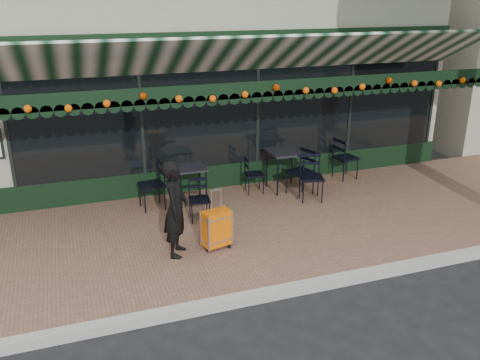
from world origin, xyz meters
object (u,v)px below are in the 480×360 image
object	(u,v)px
chair_a_right	(346,158)
chair_b_left	(152,185)
cafe_table_b	(190,170)
chair_b_right	(254,175)
chair_b_front	(199,200)
cafe_table_a	(285,155)
suitcase	(217,229)
chair_a_front	(311,178)
chair_a_left	(300,172)
woman	(176,209)

from	to	relation	value
chair_a_right	chair_b_left	distance (m)	4.35
cafe_table_b	chair_b_left	xyz separation A→B (m)	(-0.77, -0.05, -0.19)
chair_b_left	chair_b_right	distance (m)	2.15
chair_b_front	cafe_table_a	bearing A→B (deg)	30.22
chair_a_right	suitcase	bearing A→B (deg)	113.23
chair_b_right	chair_b_front	size ratio (longest dim) A/B	0.98
cafe_table_b	chair_b_front	bearing A→B (deg)	-93.64
cafe_table_a	cafe_table_b	xyz separation A→B (m)	(-2.02, -0.02, -0.10)
suitcase	chair_a_front	xyz separation A→B (m)	(2.36, 1.34, 0.12)
chair_a_front	cafe_table_a	bearing A→B (deg)	125.50
chair_b_left	chair_b_right	size ratio (longest dim) A/B	1.24
chair_a_left	chair_b_left	size ratio (longest dim) A/B	1.00
chair_a_front	chair_b_left	xyz separation A→B (m)	(-3.05, 0.62, 0.01)
woman	chair_a_right	bearing A→B (deg)	-39.36
suitcase	chair_b_front	distance (m)	1.15
woman	chair_a_right	size ratio (longest dim) A/B	1.66
cafe_table_b	chair_b_left	distance (m)	0.79
cafe_table_b	chair_a_right	distance (m)	3.59
cafe_table_a	chair_a_right	xyz separation A→B (m)	(1.56, 0.20, -0.30)
chair_a_right	chair_a_front	distance (m)	1.58
chair_b_right	chair_b_left	bearing A→B (deg)	100.12
suitcase	chair_b_left	bearing A→B (deg)	94.56
chair_b_left	chair_b_front	distance (m)	1.09
chair_a_front	suitcase	bearing A→B (deg)	-135.18
woman	cafe_table_b	xyz separation A→B (m)	(0.72, 2.00, -0.11)
chair_a_left	suitcase	bearing A→B (deg)	-71.87
chair_b_right	suitcase	bearing A→B (deg)	151.55
cafe_table_b	chair_b_left	size ratio (longest dim) A/B	0.79
chair_a_front	woman	bearing A→B (deg)	-140.99
chair_a_left	cafe_table_b	bearing A→B (deg)	-116.53
chair_b_right	cafe_table_a	bearing A→B (deg)	-91.04
woman	cafe_table_a	world-z (taller)	woman
suitcase	cafe_table_a	bearing A→B (deg)	29.29
chair_a_right	chair_a_left	bearing A→B (deg)	103.29
chair_a_left	woman	bearing A→B (deg)	-78.62
suitcase	cafe_table_b	xyz separation A→B (m)	(0.08, 2.01, 0.32)
suitcase	chair_a_left	bearing A→B (deg)	21.72
chair_a_right	chair_b_front	distance (m)	3.79
cafe_table_a	chair_a_left	xyz separation A→B (m)	(0.19, -0.34, -0.29)
chair_a_front	chair_b_front	size ratio (longest dim) A/B	1.20
chair_a_right	chair_a_front	size ratio (longest dim) A/B	1.01
woman	suitcase	world-z (taller)	woman
chair_b_right	chair_b_front	distance (m)	1.73
chair_a_right	chair_b_right	size ratio (longest dim) A/B	1.24
woman	chair_a_left	xyz separation A→B (m)	(2.93, 1.68, -0.30)
cafe_table_b	woman	bearing A→B (deg)	-109.90
woman	cafe_table_a	size ratio (longest dim) A/B	1.82
chair_b_front	woman	bearing A→B (deg)	-113.58
woman	chair_b_left	xyz separation A→B (m)	(-0.05, 1.94, -0.30)
suitcase	chair_b_front	world-z (taller)	suitcase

